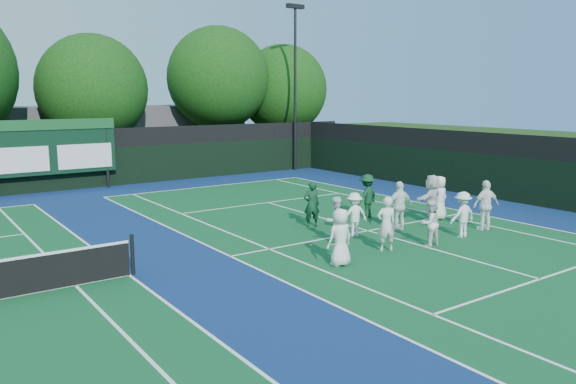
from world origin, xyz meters
TOP-DOWN VIEW (x-y plane):
  - ground at (0.00, 0.00)m, footprint 120.00×120.00m
  - court_apron at (-6.00, 1.00)m, footprint 34.00×32.00m
  - near_court at (0.00, 1.00)m, footprint 11.05×23.85m
  - back_fence at (-6.00, 16.00)m, footprint 34.00×0.08m
  - divider_fence_right at (9.00, 1.00)m, footprint 0.08×32.00m
  - scoreboard at (-7.01, 15.59)m, footprint 6.00×0.21m
  - clubhouse at (-2.00, 24.00)m, footprint 18.00×6.00m
  - light_pole_right at (7.50, 15.70)m, footprint 1.20×0.30m
  - tree_c at (-3.63, 19.58)m, footprint 6.11×6.11m
  - tree_d at (4.33, 19.58)m, footprint 6.53×6.53m
  - tree_e at (9.35, 19.58)m, footprint 6.12×6.12m
  - tennis_ball_0 at (-0.56, -0.64)m, footprint 0.07×0.07m
  - tennis_ball_2 at (1.84, -0.27)m, footprint 0.07×0.07m
  - tennis_ball_3 at (-2.84, 0.56)m, footprint 0.07×0.07m
  - tennis_ball_4 at (-0.58, 1.77)m, footprint 0.07×0.07m
  - player_front_0 at (-3.43, -1.52)m, footprint 0.79×0.52m
  - player_front_1 at (-1.32, -1.18)m, footprint 0.71×0.59m
  - player_front_2 at (0.20, -1.54)m, footprint 0.74×0.59m
  - player_front_3 at (1.97, -1.42)m, footprint 1.04×0.66m
  - player_front_4 at (3.48, -1.23)m, footprint 1.11×0.68m
  - player_back_0 at (-2.07, 0.30)m, footprint 0.77×0.61m
  - player_back_1 at (-0.87, 0.76)m, footprint 1.05×0.75m
  - player_back_2 at (1.01, 0.50)m, footprint 1.08×0.62m
  - player_back_3 at (2.77, 0.59)m, footprint 1.76×1.00m
  - player_back_4 at (3.46, 0.81)m, footprint 0.83×0.55m
  - coach_left at (-1.23, 2.63)m, footprint 0.70×0.56m
  - coach_right at (1.44, 2.62)m, footprint 1.21×0.85m

SIDE VIEW (x-z plane):
  - ground at x=0.00m, z-range 0.00..0.00m
  - court_apron at x=-6.00m, z-range 0.00..0.01m
  - near_court at x=0.00m, z-range 0.01..0.01m
  - tennis_ball_0 at x=-0.56m, z-range 0.00..0.07m
  - tennis_ball_2 at x=1.84m, z-range 0.00..0.07m
  - tennis_ball_3 at x=-2.84m, z-range 0.00..0.07m
  - tennis_ball_4 at x=-0.58m, z-range 0.00..0.07m
  - player_front_2 at x=0.20m, z-range 0.00..1.48m
  - player_back_1 at x=-0.87m, z-range 0.00..1.48m
  - player_front_3 at x=1.97m, z-range 0.00..1.53m
  - player_back_0 at x=-2.07m, z-range 0.00..1.54m
  - player_front_0 at x=-3.43m, z-range 0.00..1.62m
  - coach_left at x=-1.23m, z-range 0.00..1.65m
  - player_back_4 at x=3.46m, z-range 0.00..1.67m
  - player_front_1 at x=-1.32m, z-range 0.00..1.68m
  - coach_right at x=1.44m, z-range 0.00..1.70m
  - player_back_2 at x=1.01m, z-range 0.00..1.73m
  - player_front_4 at x=3.48m, z-range 0.00..1.76m
  - player_back_3 at x=2.77m, z-range 0.00..1.81m
  - back_fence at x=-6.00m, z-range -0.14..2.86m
  - divider_fence_right at x=9.00m, z-range -0.14..2.86m
  - clubhouse at x=-2.00m, z-range 0.00..4.00m
  - scoreboard at x=-7.01m, z-range 0.42..3.97m
  - tree_c at x=-3.63m, z-range 0.82..8.90m
  - tree_e at x=9.35m, z-range 0.86..9.01m
  - tree_d at x=4.33m, z-range 1.08..10.11m
  - light_pole_right at x=7.50m, z-range 1.24..11.36m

